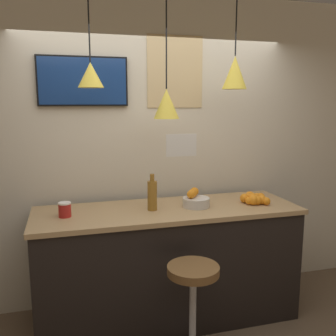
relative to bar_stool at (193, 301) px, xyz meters
name	(u,v)px	position (x,y,z in m)	size (l,w,h in m)	color
back_wall	(155,151)	(-0.01, 1.13, 0.95)	(8.00, 0.06, 2.90)	beige
service_counter	(168,264)	(-0.01, 0.65, 0.00)	(2.26, 0.74, 1.02)	black
bar_stool	(193,301)	(0.00, 0.00, 0.00)	(0.44, 0.44, 0.77)	#B7B7BC
fruit_bowl	(195,200)	(0.24, 0.63, 0.57)	(0.23, 0.23, 0.15)	beige
orange_pile	(254,199)	(0.79, 0.60, 0.55)	(0.25, 0.27, 0.09)	orange
juice_bottle	(152,195)	(-0.15, 0.63, 0.64)	(0.08, 0.08, 0.31)	olive
spread_jar	(65,210)	(-0.86, 0.63, 0.57)	(0.10, 0.10, 0.12)	red
pendant_lamp_left	(91,75)	(-0.62, 0.70, 1.62)	(0.20, 0.20, 0.78)	black
pendant_lamp_middle	(166,103)	(-0.01, 0.70, 1.40)	(0.21, 0.21, 1.03)	black
pendant_lamp_right	(235,72)	(0.61, 0.70, 1.66)	(0.21, 0.21, 0.78)	black
mounted_tv	(83,81)	(-0.66, 1.07, 1.59)	(0.78, 0.04, 0.43)	black
hanging_menu_board	(181,145)	(0.02, 0.36, 1.08)	(0.24, 0.01, 0.17)	white
wall_poster	(175,72)	(0.19, 1.09, 1.69)	(0.53, 0.01, 0.66)	#DBBC84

